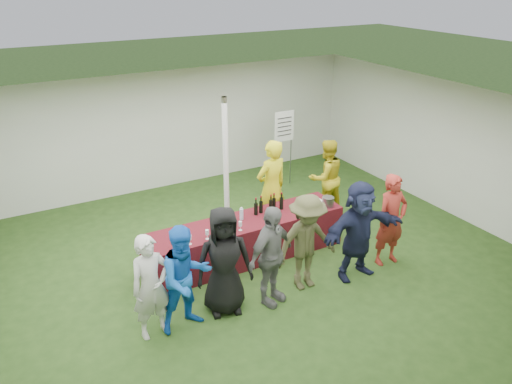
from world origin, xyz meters
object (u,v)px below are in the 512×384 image
staff_back (326,177)px  customer_5 (358,230)px  serving_table (246,239)px  dump_bucket (328,202)px  staff_pourer (271,188)px  customer_3 (271,256)px  wine_list_sign (284,132)px  customer_2 (224,261)px  customer_4 (307,243)px  customer_6 (391,220)px  customer_0 (151,287)px  customer_1 (186,279)px

staff_back → customer_5: customer_5 is taller
serving_table → customer_5: (1.35, -1.36, 0.48)m
dump_bucket → customer_5: 1.16m
customer_5 → dump_bucket: bearing=77.4°
staff_pourer → customer_3: staff_pourer is taller
serving_table → dump_bucket: bearing=-7.9°
wine_list_sign → customer_2: wine_list_sign is taller
customer_3 → customer_4: 0.70m
customer_5 → customer_4: bearing=170.1°
staff_back → customer_6: customer_6 is taller
staff_pourer → customer_2: size_ratio=1.11×
wine_list_sign → staff_pourer: (-1.43, -1.85, -0.37)m
customer_5 → customer_6: 0.76m
dump_bucket → customer_6: 1.20m
customer_0 → customer_6: 4.18m
staff_back → customer_3: 3.31m
customer_3 → customer_0: bearing=153.4°
customer_2 → customer_5: (2.31, -0.22, 0.00)m
dump_bucket → customer_5: size_ratio=0.13×
customer_4 → staff_back: bearing=49.2°
dump_bucket → customer_6: bearing=-63.9°
customer_2 → staff_back: bearing=44.1°
customer_4 → wine_list_sign: bearing=64.9°
customer_4 → customer_6: customer_6 is taller
customer_4 → staff_pourer: bearing=78.3°
customer_6 → staff_pourer: bearing=124.6°
customer_1 → customer_3: customer_3 is taller
serving_table → customer_0: bearing=-151.0°
customer_5 → staff_back: bearing=65.5°
customer_2 → customer_6: 3.08m
wine_list_sign → dump_bucket: bearing=-104.9°
customer_4 → customer_0: bearing=-179.9°
customer_4 → customer_5: size_ratio=0.95×
customer_3 → customer_5: customer_5 is taller
staff_pourer → serving_table: bearing=25.6°
customer_0 → customer_2: 1.11m
customer_5 → customer_6: size_ratio=1.03×
staff_pourer → customer_3: (-1.14, -1.92, -0.13)m
staff_pourer → customer_1: staff_pourer is taller
serving_table → customer_2: (-0.96, -1.14, 0.48)m
staff_back → customer_2: customer_2 is taller
wine_list_sign → customer_0: wine_list_sign is taller
dump_bucket → customer_4: bearing=-139.1°
wine_list_sign → serving_table: bearing=-133.0°
staff_pourer → customer_0: (-2.94, -1.76, -0.16)m
customer_6 → customer_5: bearing=-173.8°
serving_table → customer_6: size_ratio=2.19×
customer_5 → customer_2: bearing=173.4°
customer_3 → customer_5: size_ratio=0.96×
serving_table → customer_6: customer_6 is taller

